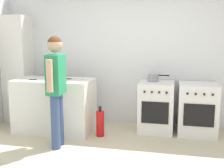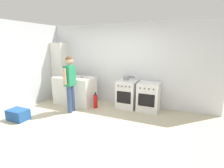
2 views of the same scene
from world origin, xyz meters
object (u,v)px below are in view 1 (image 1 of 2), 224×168
object	(u,v)px
knife_chef	(60,81)
knife_bread	(27,80)
knife_utility	(47,79)
larder_cabinet	(18,69)
oven_left	(156,107)
knife_carving	(74,79)
fire_extinguisher	(100,123)
oven_right	(197,109)
person	(56,82)
pot	(153,78)

from	to	relation	value
knife_chef	knife_bread	size ratio (longest dim) A/B	0.89
knife_utility	larder_cabinet	bearing A→B (deg)	149.68
larder_cabinet	oven_left	bearing A→B (deg)	-2.21
larder_cabinet	knife_chef	bearing A→B (deg)	-31.08
knife_carving	knife_utility	xyz separation A→B (m)	(-0.45, -0.08, 0.00)
knife_bread	fire_extinguisher	bearing A→B (deg)	3.60
knife_chef	knife_carving	world-z (taller)	same
fire_extinguisher	oven_left	bearing A→B (deg)	28.78
oven_right	knife_bread	xyz separation A→B (m)	(-2.79, -0.56, 0.48)
knife_carving	larder_cabinet	distance (m)	1.35
knife_carving	knife_bread	distance (m)	0.78
person	fire_extinguisher	size ratio (longest dim) A/B	3.25
fire_extinguisher	larder_cabinet	xyz separation A→B (m)	(-1.78, 0.58, 0.78)
fire_extinguisher	knife_utility	bearing A→B (deg)	174.37
oven_right	knife_bread	world-z (taller)	knife_bread
oven_right	pot	world-z (taller)	pot
person	oven_left	bearing A→B (deg)	37.32
oven_left	pot	size ratio (longest dim) A/B	2.32
pot	fire_extinguisher	world-z (taller)	pot
knife_bread	person	bearing A→B (deg)	-33.24
knife_utility	larder_cabinet	size ratio (longest dim) A/B	0.13
oven_left	person	distance (m)	1.80
knife_bread	larder_cabinet	world-z (taller)	larder_cabinet
knife_bread	pot	bearing A→B (deg)	17.41
oven_left	knife_utility	world-z (taller)	knife_utility
oven_left	person	xyz separation A→B (m)	(-1.37, -1.04, 0.54)
pot	larder_cabinet	xyz separation A→B (m)	(-2.58, 0.02, 0.08)
knife_chef	knife_carving	bearing A→B (deg)	65.27
oven_left	knife_utility	bearing A→B (deg)	-168.06
oven_left	knife_bread	bearing A→B (deg)	-165.23
oven_right	oven_left	bearing A→B (deg)	-180.00
oven_left	oven_right	size ratio (longest dim) A/B	1.00
knife_bread	fire_extinguisher	size ratio (longest dim) A/B	0.70
knife_carving	knife_bread	bearing A→B (deg)	-161.24
oven_right	knife_chef	xyz separation A→B (m)	(-2.18, -0.59, 0.48)
oven_right	fire_extinguisher	bearing A→B (deg)	-162.86
oven_right	pot	size ratio (longest dim) A/B	2.32
oven_right	knife_carving	world-z (taller)	knife_carving
pot	larder_cabinet	distance (m)	2.58
person	fire_extinguisher	distance (m)	1.06
knife_carving	oven_right	bearing A→B (deg)	8.46
fire_extinguisher	knife_carving	bearing A→B (deg)	160.90
oven_left	pot	distance (m)	0.50
oven_left	larder_cabinet	distance (m)	2.71
pot	knife_bread	distance (m)	2.14
person	knife_chef	bearing A→B (deg)	106.60
oven_left	knife_carving	xyz separation A→B (m)	(-1.37, -0.30, 0.48)
oven_right	person	xyz separation A→B (m)	(-2.05, -1.04, 0.54)
larder_cabinet	oven_right	bearing A→B (deg)	-1.76
pot	knife_chef	distance (m)	1.58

